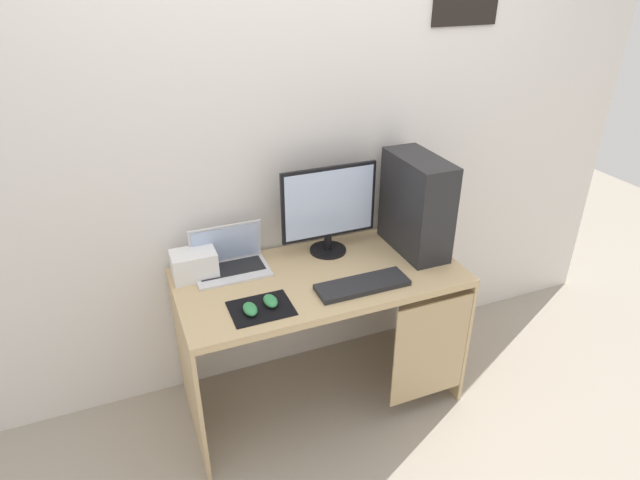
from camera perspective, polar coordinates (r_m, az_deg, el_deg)
ground_plane at (r=2.95m, az=0.00°, el=-15.89°), size 8.00×8.00×0.00m
wall_back at (r=2.57m, az=-3.02°, el=11.19°), size 4.00×0.05×2.60m
desk at (r=2.58m, az=0.44°, el=-6.64°), size 1.32×0.64×0.73m
pc_tower at (r=2.65m, az=10.19°, el=3.72°), size 0.19×0.41×0.48m
monitor at (r=2.57m, az=0.95°, el=3.35°), size 0.48×0.18×0.45m
laptop at (r=2.55m, az=-9.55°, el=-2.23°), size 0.34×0.22×0.21m
projector at (r=2.51m, az=-13.20°, el=-2.54°), size 0.20×0.14×0.13m
keyboard at (r=2.40m, az=4.52°, el=-4.78°), size 0.42×0.14×0.02m
mousepad at (r=2.28m, az=-6.27°, el=-7.22°), size 0.26×0.20×0.00m
mouse_left at (r=2.28m, az=-5.28°, el=-6.46°), size 0.06×0.10×0.03m
mouse_right at (r=2.24m, az=-7.42°, el=-7.28°), size 0.06×0.10×0.03m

